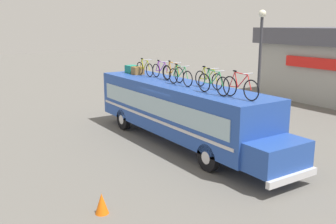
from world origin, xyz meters
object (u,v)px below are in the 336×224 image
rooftop_bicycle_4 (180,76)px  rooftop_bicycle_6 (213,84)px  street_lamp (260,58)px  bus (181,109)px  luggage_bag_2 (138,71)px  traffic_cone (102,203)px  rooftop_bicycle_1 (145,68)px  luggage_bag_1 (132,69)px  rooftop_bicycle_2 (161,71)px  rooftop_bicycle_3 (173,73)px  rooftop_bicycle_5 (208,79)px  rooftop_bicycle_7 (240,87)px

rooftop_bicycle_4 → rooftop_bicycle_6: size_ratio=0.97×
street_lamp → bus: bearing=-97.6°
luggage_bag_2 → rooftop_bicycle_4: rooftop_bicycle_4 is taller
rooftop_bicycle_4 → traffic_cone: rooftop_bicycle_4 is taller
rooftop_bicycle_1 → traffic_cone: bearing=-37.6°
luggage_bag_1 → rooftop_bicycle_2: rooftop_bicycle_2 is taller
rooftop_bicycle_3 → rooftop_bicycle_5: size_ratio=0.98×
rooftop_bicycle_3 → street_lamp: 4.41m
rooftop_bicycle_2 → luggage_bag_1: bearing=-174.4°
rooftop_bicycle_1 → traffic_cone: size_ratio=2.67×
luggage_bag_2 → rooftop_bicycle_7: rooftop_bicycle_7 is taller
traffic_cone → street_lamp: bearing=110.0°
rooftop_bicycle_5 → rooftop_bicycle_6: rooftop_bicycle_6 is taller
rooftop_bicycle_1 → luggage_bag_1: bearing=-178.6°
luggage_bag_1 → rooftop_bicycle_1: bearing=1.4°
bus → traffic_cone: bearing=-53.6°
bus → traffic_cone: 7.21m
rooftop_bicycle_2 → street_lamp: size_ratio=0.28×
rooftop_bicycle_1 → rooftop_bicycle_5: rooftop_bicycle_5 is taller
luggage_bag_2 → rooftop_bicycle_2: rooftop_bicycle_2 is taller
traffic_cone → rooftop_bicycle_1: bearing=142.4°
bus → luggage_bag_1: size_ratio=18.01×
rooftop_bicycle_3 → rooftop_bicycle_6: bearing=-8.7°
rooftop_bicycle_2 → traffic_cone: bearing=-43.9°
rooftop_bicycle_5 → traffic_cone: bearing=-66.0°
bus → rooftop_bicycle_2: size_ratio=7.15×
luggage_bag_1 → rooftop_bicycle_3: bearing=1.8°
luggage_bag_2 → rooftop_bicycle_4: (4.16, -0.21, 0.18)m
bus → rooftop_bicycle_1: size_ratio=7.18×
luggage_bag_1 → rooftop_bicycle_5: bearing=2.8°
traffic_cone → luggage_bag_1: bearing=146.9°
rooftop_bicycle_1 → rooftop_bicycle_4: 3.54m
rooftop_bicycle_3 → rooftop_bicycle_4: size_ratio=0.99×
rooftop_bicycle_5 → rooftop_bicycle_6: bearing=-31.7°
bus → street_lamp: 4.79m
luggage_bag_1 → luggage_bag_2: 0.69m
rooftop_bicycle_7 → street_lamp: (-3.33, 4.46, 0.55)m
rooftop_bicycle_1 → rooftop_bicycle_2: rooftop_bicycle_1 is taller
rooftop_bicycle_4 → rooftop_bicycle_6: 2.44m
rooftop_bicycle_4 → luggage_bag_1: bearing=177.3°
bus → street_lamp: bearing=82.4°
rooftop_bicycle_3 → traffic_cone: (5.03, -5.84, -2.81)m
bus → rooftop_bicycle_1: rooftop_bicycle_1 is taller
luggage_bag_1 → rooftop_bicycle_5: (6.10, 0.30, 0.17)m
bus → luggage_bag_2: 4.12m
traffic_cone → street_lamp: size_ratio=0.10×
luggage_bag_1 → rooftop_bicycle_5: 6.11m
luggage_bag_2 → rooftop_bicycle_4: size_ratio=0.31×
street_lamp → rooftop_bicycle_1: bearing=-132.2°
rooftop_bicycle_2 → rooftop_bicycle_5: size_ratio=0.94×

